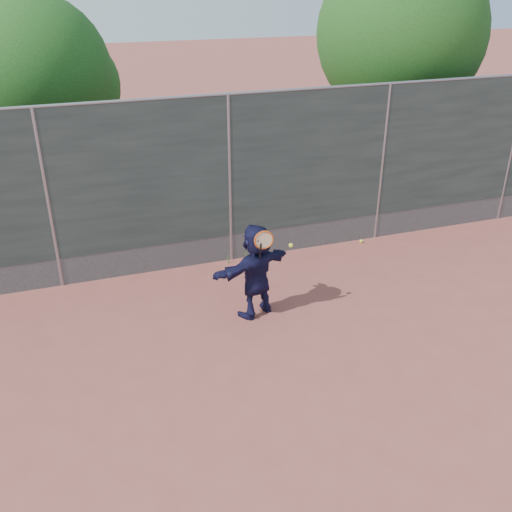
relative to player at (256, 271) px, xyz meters
name	(u,v)px	position (x,y,z in m)	size (l,w,h in m)	color
ground	(307,371)	(0.17, -1.60, -0.74)	(80.00, 80.00, 0.00)	#9E4C42
player	(256,271)	(0.00, 0.00, 0.00)	(1.38, 0.44, 1.49)	#141437
ball_ground	(361,241)	(2.79, 1.75, -0.71)	(0.07, 0.07, 0.07)	yellow
fence	(230,178)	(0.17, 1.90, 0.84)	(20.00, 0.06, 3.03)	#38423D
swing_action	(266,242)	(0.09, -0.19, 0.55)	(0.64, 0.17, 0.51)	#D15013
tree_right	(406,38)	(4.85, 4.15, 2.75)	(3.78, 3.60, 5.39)	#382314
tree_left	(42,77)	(-2.68, 4.95, 2.20)	(3.15, 3.00, 4.53)	#382314
weed_clump	(248,253)	(0.46, 1.78, -0.61)	(0.68, 0.07, 0.30)	#387226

